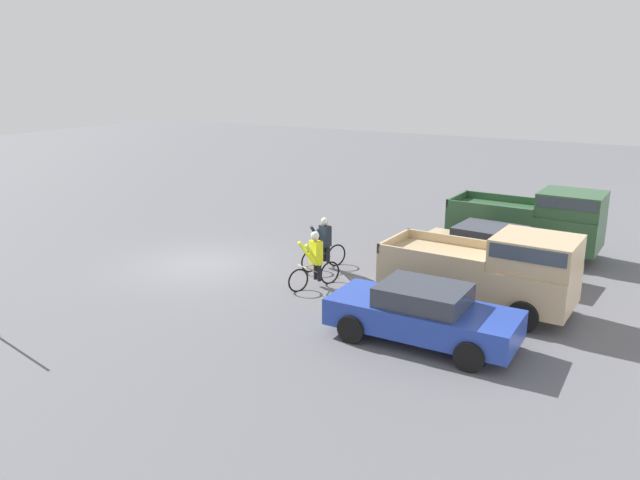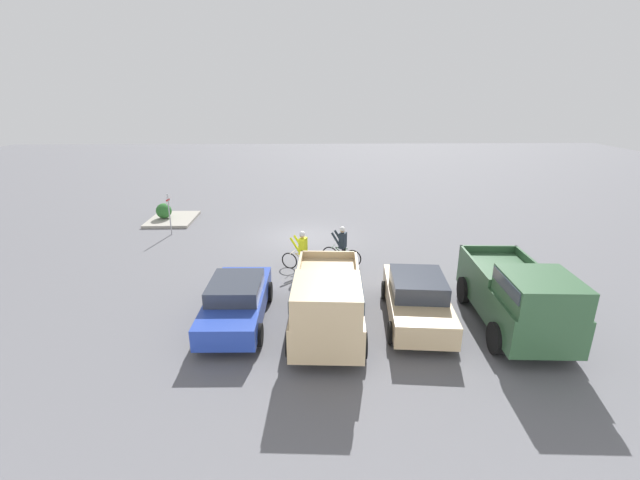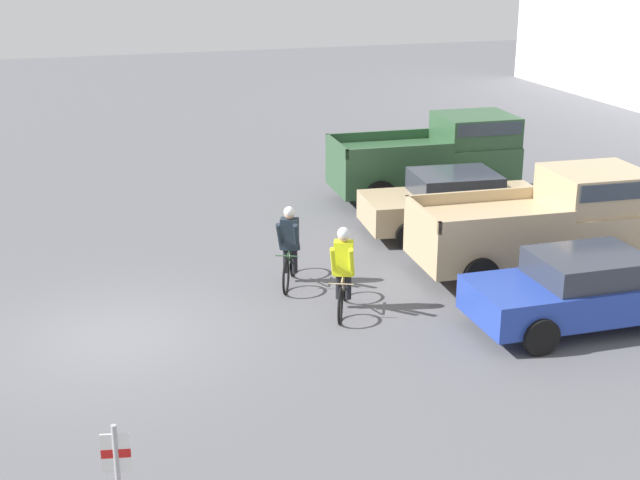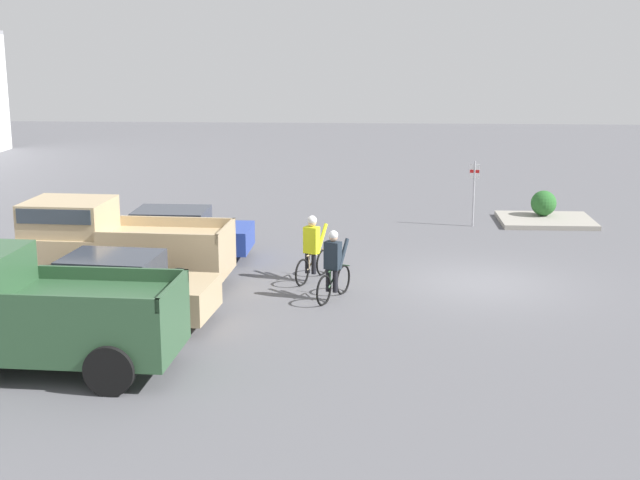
{
  "view_description": "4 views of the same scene",
  "coord_description": "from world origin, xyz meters",
  "px_view_note": "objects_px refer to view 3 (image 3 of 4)",
  "views": [
    {
      "loc": [
        14.74,
        12.63,
        6.21
      ],
      "look_at": [
        -0.65,
        3.95,
        1.2
      ],
      "focal_mm": 35.0,
      "sensor_mm": 36.0,
      "label": 1
    },
    {
      "loc": [
        -0.25,
        20.08,
        6.81
      ],
      "look_at": [
        -0.65,
        3.95,
        1.2
      ],
      "focal_mm": 24.0,
      "sensor_mm": 36.0,
      "label": 2
    },
    {
      "loc": [
        14.85,
        -0.93,
        6.78
      ],
      "look_at": [
        -0.65,
        3.95,
        1.2
      ],
      "focal_mm": 50.0,
      "sensor_mm": 36.0,
      "label": 3
    },
    {
      "loc": [
        -21.47,
        2.79,
        6.06
      ],
      "look_at": [
        -0.65,
        3.95,
        1.2
      ],
      "focal_mm": 50.0,
      "sensor_mm": 36.0,
      "label": 4
    }
  ],
  "objects_px": {
    "sedan_0": "(454,203)",
    "sedan_1": "(586,289)",
    "pickup_truck_1": "(548,220)",
    "cyclist_1": "(289,246)",
    "cyclist_0": "(343,269)",
    "pickup_truck_0": "(436,157)"
  },
  "relations": [
    {
      "from": "sedan_0",
      "to": "sedan_1",
      "type": "height_order",
      "value": "sedan_0"
    },
    {
      "from": "pickup_truck_1",
      "to": "sedan_1",
      "type": "distance_m",
      "value": 2.93
    },
    {
      "from": "sedan_1",
      "to": "pickup_truck_1",
      "type": "bearing_deg",
      "value": 163.13
    },
    {
      "from": "sedan_0",
      "to": "sedan_1",
      "type": "xyz_separation_m",
      "value": [
        5.6,
        -0.04,
        -0.03
      ]
    },
    {
      "from": "cyclist_1",
      "to": "pickup_truck_1",
      "type": "bearing_deg",
      "value": 81.33
    },
    {
      "from": "sedan_0",
      "to": "cyclist_1",
      "type": "bearing_deg",
      "value": -66.6
    },
    {
      "from": "cyclist_0",
      "to": "pickup_truck_0",
      "type": "bearing_deg",
      "value": 143.17
    },
    {
      "from": "pickup_truck_0",
      "to": "cyclist_1",
      "type": "height_order",
      "value": "pickup_truck_0"
    },
    {
      "from": "pickup_truck_0",
      "to": "sedan_1",
      "type": "height_order",
      "value": "pickup_truck_0"
    },
    {
      "from": "sedan_0",
      "to": "cyclist_0",
      "type": "bearing_deg",
      "value": -47.97
    },
    {
      "from": "pickup_truck_0",
      "to": "cyclist_0",
      "type": "distance_m",
      "value": 8.01
    },
    {
      "from": "sedan_0",
      "to": "cyclist_0",
      "type": "relative_size",
      "value": 2.66
    },
    {
      "from": "pickup_truck_0",
      "to": "cyclist_1",
      "type": "relative_size",
      "value": 2.97
    },
    {
      "from": "sedan_1",
      "to": "cyclist_1",
      "type": "height_order",
      "value": "cyclist_1"
    },
    {
      "from": "pickup_truck_0",
      "to": "sedan_0",
      "type": "xyz_separation_m",
      "value": [
        2.78,
        -0.78,
        -0.44
      ]
    },
    {
      "from": "pickup_truck_1",
      "to": "cyclist_0",
      "type": "xyz_separation_m",
      "value": [
        0.8,
        -4.82,
        -0.26
      ]
    },
    {
      "from": "pickup_truck_1",
      "to": "cyclist_0",
      "type": "bearing_deg",
      "value": -80.59
    },
    {
      "from": "pickup_truck_0",
      "to": "sedan_1",
      "type": "distance_m",
      "value": 8.43
    },
    {
      "from": "sedan_0",
      "to": "sedan_1",
      "type": "distance_m",
      "value": 5.6
    },
    {
      "from": "pickup_truck_0",
      "to": "sedan_0",
      "type": "height_order",
      "value": "pickup_truck_0"
    },
    {
      "from": "pickup_truck_1",
      "to": "sedan_1",
      "type": "xyz_separation_m",
      "value": [
        2.78,
        -0.84,
        -0.38
      ]
    },
    {
      "from": "sedan_1",
      "to": "cyclist_1",
      "type": "relative_size",
      "value": 2.61
    }
  ]
}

